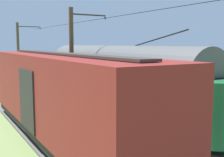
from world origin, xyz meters
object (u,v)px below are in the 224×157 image
Objects in this scene: coach_adjacent at (60,94)px; boxcar_far_siding at (215,81)px; switch_stand at (124,81)px; track_end_bumper at (119,86)px; vintage_streetcar at (114,77)px; catenary_pole_mid_near at (73,59)px; catenary_pole_foreground at (19,53)px.

coach_adjacent and boxcar_far_siding have the same top height.
track_end_bumper is at bearing 42.28° from switch_stand.
catenary_pole_mid_near is at bearing -24.57° from vintage_streetcar.
catenary_pole_mid_near reaches higher than track_end_bumper.
boxcar_far_siding is at bearing 89.98° from track_end_bumper.
catenary_pole_mid_near is at bearing 90.00° from catenary_pole_foreground.
catenary_pole_foreground is at bearing -69.37° from boxcar_far_siding.
catenary_pole_foreground is at bearing -90.00° from catenary_pole_mid_near.
catenary_pole_foreground reaches higher than switch_stand.
catenary_pole_mid_near reaches higher than coach_adjacent.
catenary_pole_mid_near is (-2.62, -4.71, 1.31)m from coach_adjacent.
track_end_bumper is (-0.00, -11.13, -1.76)m from boxcar_far_siding.
vintage_streetcar is 6.30m from boxcar_far_siding.
coach_adjacent reaches higher than track_end_bumper.
boxcar_far_siding is at bearing 83.45° from switch_stand.
boxcar_far_siding is 6.37× the size of track_end_bumper.
boxcar_far_siding is (-9.95, 0.24, -0.00)m from coach_adjacent.
switch_stand is at bearing 141.20° from catenary_pole_foreground.
catenary_pole_mid_near is 3.69× the size of track_end_bumper.
vintage_streetcar is 2.75× the size of catenary_pole_foreground.
track_end_bumper is (-7.33, -6.18, -3.07)m from catenary_pole_mid_near.
track_end_bumper is at bearing 131.34° from catenary_pole_foreground.
track_end_bumper is (-9.95, -10.89, -1.77)m from coach_adjacent.
catenary_pole_mid_near is 11.84m from switch_stand.
coach_adjacent is 5.54m from catenary_pole_mid_near.
coach_adjacent is at bearing 36.09° from vintage_streetcar.
coach_adjacent is 11.61× the size of switch_stand.
coach_adjacent is 7.96× the size of track_end_bumper.
catenary_pole_mid_near reaches higher than switch_stand.
boxcar_far_siding reaches higher than switch_stand.
vintage_streetcar reaches higher than boxcar_far_siding.
coach_adjacent is at bearing -1.40° from boxcar_far_siding.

